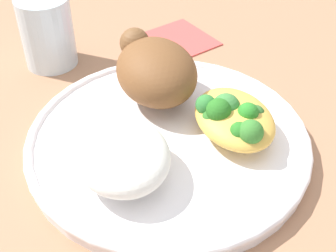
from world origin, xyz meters
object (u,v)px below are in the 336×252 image
Objects in this scene: water_glass at (47,32)px; roasted_chicken at (155,70)px; mac_cheese_with_broccoli at (233,117)px; plate at (168,140)px; rice_pile at (122,155)px; napkin at (172,42)px.

roasted_chicken is at bearing -144.37° from water_glass.
mac_cheese_with_broccoli is 1.12× the size of water_glass.
roasted_chicken reaches higher than mac_cheese_with_broccoli.
rice_pile reaches higher than plate.
plate is at bearing 74.25° from mac_cheese_with_broccoli.
rice_pile is 0.28m from napkin.
mac_cheese_with_broccoli is (0.02, -0.12, -0.00)m from rice_pile.
roasted_chicken is 1.08× the size of napkin.
rice_pile reaches higher than napkin.
rice_pile is at bearing 121.92° from plate.
rice_pile is at bearing 150.29° from napkin.
mac_cheese_with_broccoli is 0.23m from napkin.
rice_pile is (-0.04, 0.06, 0.03)m from plate.
water_glass reaches higher than rice_pile.
water_glass is at bearing 88.19° from napkin.
roasted_chicken reaches higher than rice_pile.
rice_pile is (-0.11, 0.07, -0.01)m from roasted_chicken.
water_glass is (0.21, 0.09, 0.04)m from plate.
plate is 0.07m from mac_cheese_with_broccoli.
mac_cheese_with_broccoli is (-0.02, -0.06, 0.03)m from plate.
rice_pile is 1.02× the size of mac_cheese_with_broccoli.
rice_pile is 0.95× the size of napkin.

